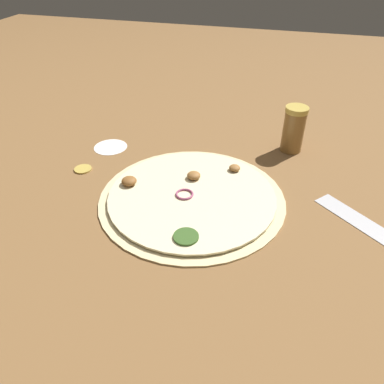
# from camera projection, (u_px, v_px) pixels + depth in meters

# --- Properties ---
(ground_plane) EXTENTS (3.00, 3.00, 0.00)m
(ground_plane) POSITION_uv_depth(u_px,v_px,m) (192.00, 199.00, 0.75)
(ground_plane) COLOR brown
(pizza) EXTENTS (0.37, 0.37, 0.03)m
(pizza) POSITION_uv_depth(u_px,v_px,m) (191.00, 196.00, 0.74)
(pizza) COLOR beige
(pizza) RESTS_ON ground_plane
(spice_jar) EXTENTS (0.05, 0.05, 0.11)m
(spice_jar) POSITION_uv_depth(u_px,v_px,m) (294.00, 129.00, 0.87)
(spice_jar) COLOR olive
(spice_jar) RESTS_ON ground_plane
(loose_cap) EXTENTS (0.04, 0.04, 0.01)m
(loose_cap) POSITION_uv_depth(u_px,v_px,m) (83.00, 168.00, 0.83)
(loose_cap) COLOR gold
(loose_cap) RESTS_ON ground_plane
(flour_patch) EXTENTS (0.08, 0.08, 0.00)m
(flour_patch) POSITION_uv_depth(u_px,v_px,m) (111.00, 147.00, 0.92)
(flour_patch) COLOR white
(flour_patch) RESTS_ON ground_plane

